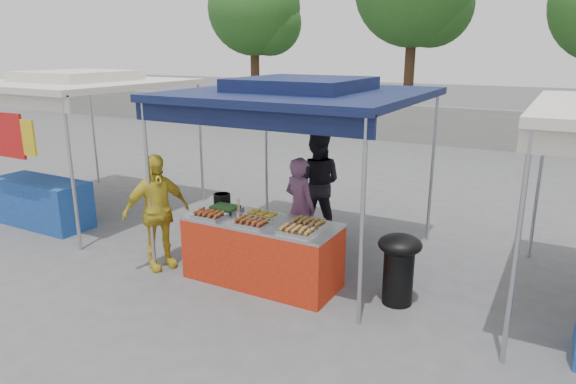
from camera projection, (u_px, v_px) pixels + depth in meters
The scene contains 21 objects.
ground_plane at pixel (266, 278), 6.83m from camera, with size 80.00×80.00×0.00m, color #505053.
back_wall at pixel (449, 127), 15.94m from camera, with size 40.00×0.25×1.20m, color slate.
main_canopy at pixel (301, 93), 7.01m from camera, with size 3.20×3.20×2.57m.
neighbor_stall_left at pixel (63, 129), 8.97m from camera, with size 3.20×3.20×2.57m.
tree_0 at pixel (258, 12), 20.32m from camera, with size 3.70×3.68×6.32m.
vendor_table at pixel (262, 251), 6.63m from camera, with size 2.00×0.80×0.85m.
food_tray_fl at pixel (209, 215), 6.60m from camera, with size 0.42×0.30×0.07m.
food_tray_fm at pixel (252, 223), 6.30m from camera, with size 0.42×0.30×0.07m.
food_tray_fr at pixel (297, 231), 6.02m from camera, with size 0.42×0.30×0.07m.
food_tray_bl at pixel (225, 209), 6.87m from camera, with size 0.42×0.30×0.07m.
food_tray_bm at pixel (263, 215), 6.62m from camera, with size 0.42×0.30×0.07m.
food_tray_br at pixel (308, 223), 6.30m from camera, with size 0.42×0.30×0.07m.
cooking_pot at pixel (222, 199), 7.20m from camera, with size 0.24×0.24×0.14m, color black.
skewer_cup at pixel (239, 217), 6.51m from camera, with size 0.07×0.07×0.09m, color #A8A8AF.
wok_burner at pixel (399, 263), 6.05m from camera, with size 0.52×0.52×0.87m.
crate_left at pixel (258, 253), 7.33m from camera, with size 0.45×0.32×0.27m, color navy.
crate_right at pixel (305, 262), 6.98m from camera, with size 0.51×0.36×0.31m, color navy.
crate_stacked at pixel (306, 241), 6.90m from camera, with size 0.48×0.33×0.29m, color navy.
vendor_woman at pixel (300, 207), 7.40m from camera, with size 0.54×0.35×1.48m, color #7B4E70.
helper_man at pixel (316, 183), 8.26m from camera, with size 0.83×0.65×1.71m, color black.
customer_person at pixel (157, 212), 6.98m from camera, with size 0.94×0.39×1.61m, color gold.
Camera 1 is at (3.28, -5.34, 2.96)m, focal length 32.00 mm.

